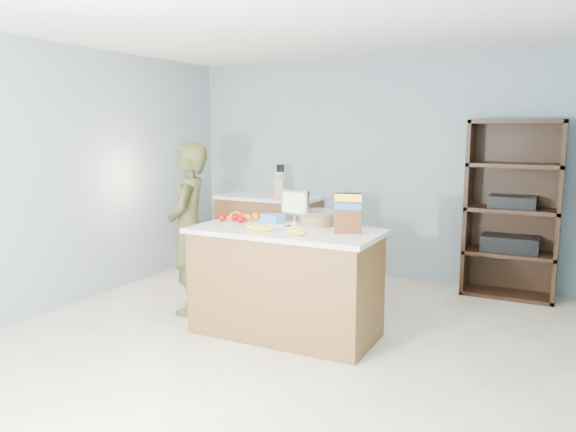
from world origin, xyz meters
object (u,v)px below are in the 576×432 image
at_px(person, 189,229).
at_px(cereal_box, 348,210).
at_px(counter_peninsula, 285,286).
at_px(tv, 295,204).
at_px(shelving_unit, 512,213).

xyz_separation_m(person, cereal_box, (1.60, -0.07, 0.29)).
bearing_deg(person, counter_peninsula, 61.06).
bearing_deg(tv, person, -168.37).
bearing_deg(shelving_unit, person, -143.80).
distance_m(counter_peninsula, cereal_box, 0.85).
bearing_deg(cereal_box, person, 177.33).
bearing_deg(shelving_unit, counter_peninsula, -127.11).
relative_size(tv, cereal_box, 0.90).
bearing_deg(tv, cereal_box, -24.98).
relative_size(counter_peninsula, cereal_box, 4.95).
distance_m(counter_peninsula, shelving_unit, 2.61).
bearing_deg(shelving_unit, cereal_box, -117.19).
height_order(counter_peninsula, tv, tv).
relative_size(person, cereal_box, 5.02).
distance_m(person, cereal_box, 1.63).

